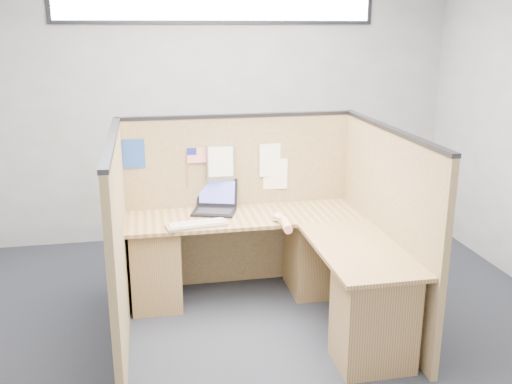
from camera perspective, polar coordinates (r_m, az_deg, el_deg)
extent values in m
plane|color=black|center=(4.44, 0.46, -14.07)|extent=(5.00, 5.00, 0.00)
plane|color=gray|center=(6.11, -3.76, 8.30)|extent=(5.00, 0.00, 5.00)
plane|color=gray|center=(1.89, 14.55, -10.80)|extent=(5.00, 0.00, 5.00)
cube|color=#232328|center=(6.05, -3.94, 18.18)|extent=(3.30, 0.02, 0.38)
cube|color=white|center=(6.03, -3.92, 18.19)|extent=(3.20, 0.01, 0.30)
cube|color=brown|center=(5.05, -1.78, -0.97)|extent=(2.05, 0.05, 1.50)
cube|color=#232328|center=(4.87, -1.86, 7.65)|extent=(2.05, 0.06, 0.03)
cube|color=brown|center=(4.14, -13.54, -5.35)|extent=(0.05, 1.80, 1.50)
cube|color=#232328|center=(3.93, -14.27, 5.08)|extent=(0.06, 1.80, 0.03)
cube|color=brown|center=(4.50, 12.83, -3.55)|extent=(0.05, 1.80, 1.50)
cube|color=#232328|center=(4.31, 13.47, 6.07)|extent=(0.06, 1.80, 0.03)
cube|color=brown|center=(4.75, -1.14, -2.51)|extent=(1.95, 0.60, 0.03)
cube|color=brown|center=(4.13, 10.31, -5.73)|extent=(0.60, 1.15, 0.03)
cube|color=brown|center=(4.82, -10.00, -7.14)|extent=(0.40, 0.50, 0.70)
cube|color=brown|center=(5.01, 5.69, -6.03)|extent=(0.40, 0.50, 0.70)
cube|color=brown|center=(4.02, 11.71, -12.22)|extent=(0.50, 0.40, 0.70)
cube|color=black|center=(4.82, -4.22, -1.98)|extent=(0.41, 0.36, 0.02)
cube|color=black|center=(4.93, -4.49, 0.00)|extent=(0.36, 0.18, 0.24)
cube|color=#43499D|center=(4.92, -4.47, -0.03)|extent=(0.31, 0.14, 0.19)
cube|color=gray|center=(4.50, -5.95, -3.31)|extent=(0.49, 0.23, 0.02)
cube|color=silver|center=(4.50, -5.95, -3.11)|extent=(0.45, 0.19, 0.01)
ellipsoid|color=silver|center=(4.60, 2.28, -2.68)|extent=(0.11, 0.08, 0.04)
ellipsoid|color=tan|center=(4.59, 2.29, -2.40)|extent=(0.09, 0.11, 0.05)
cylinder|color=tan|center=(4.55, 2.49, -2.77)|extent=(0.06, 0.05, 0.06)
cylinder|color=tan|center=(4.43, 3.02, -3.32)|extent=(0.09, 0.26, 0.08)
cube|color=#1F4191|center=(4.84, -12.14, 3.75)|extent=(0.18, 0.01, 0.25)
cylinder|color=olive|center=(4.87, -6.87, 2.36)|extent=(0.01, 0.01, 0.35)
cube|color=red|center=(4.85, -5.73, 3.69)|extent=(0.20, 0.00, 0.13)
cube|color=navy|center=(4.83, -6.45, 4.05)|extent=(0.08, 0.00, 0.06)
cube|color=slate|center=(4.87, -3.58, 2.89)|extent=(0.24, 0.05, 0.31)
cube|color=white|center=(4.84, -3.55, 3.05)|extent=(0.21, 0.01, 0.26)
cube|color=white|center=(4.97, 1.61, 3.22)|extent=(0.23, 0.03, 0.29)
cube|color=white|center=(5.01, 1.95, 1.82)|extent=(0.21, 0.02, 0.27)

